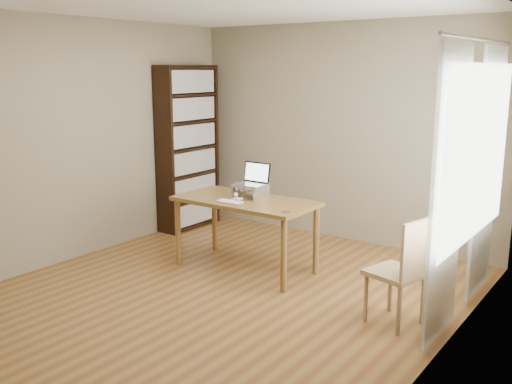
# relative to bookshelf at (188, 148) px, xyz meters

# --- Properties ---
(room) EXTENTS (4.04, 4.54, 2.64)m
(room) POSITION_rel_bookshelf_xyz_m (1.86, -1.54, 0.25)
(room) COLOR brown
(room) RESTS_ON ground
(bookshelf) EXTENTS (0.30, 0.90, 2.10)m
(bookshelf) POSITION_rel_bookshelf_xyz_m (0.00, 0.00, 0.00)
(bookshelf) COLOR black
(bookshelf) RESTS_ON ground
(curtains) EXTENTS (0.03, 1.90, 2.25)m
(curtains) POSITION_rel_bookshelf_xyz_m (3.75, -0.75, 0.12)
(curtains) COLOR silver
(curtains) RESTS_ON ground
(desk) EXTENTS (1.45, 0.73, 0.75)m
(desk) POSITION_rel_bookshelf_xyz_m (1.60, -0.90, -0.39)
(desk) COLOR brown
(desk) RESTS_ON ground
(laptop_stand) EXTENTS (0.32, 0.25, 0.13)m
(laptop_stand) POSITION_rel_bookshelf_xyz_m (1.60, -0.82, -0.22)
(laptop_stand) COLOR silver
(laptop_stand) RESTS_ON desk
(laptop) EXTENTS (0.31, 0.26, 0.22)m
(laptop) POSITION_rel_bookshelf_xyz_m (1.60, -0.76, -0.11)
(laptop) COLOR silver
(laptop) RESTS_ON laptop_stand
(keyboard) EXTENTS (0.29, 0.13, 0.02)m
(keyboard) POSITION_rel_bookshelf_xyz_m (1.57, -1.12, -0.29)
(keyboard) COLOR silver
(keyboard) RESTS_ON desk
(coaster) EXTENTS (0.09, 0.09, 0.01)m
(coaster) POSITION_rel_bookshelf_xyz_m (2.23, -1.11, -0.30)
(coaster) COLOR brown
(coaster) RESTS_ON desk
(cat) EXTENTS (0.23, 0.47, 0.14)m
(cat) POSITION_rel_bookshelf_xyz_m (1.56, -0.79, -0.24)
(cat) COLOR #403932
(cat) RESTS_ON desk
(chair) EXTENTS (0.49, 0.49, 0.91)m
(chair) POSITION_rel_bookshelf_xyz_m (3.43, -1.23, -0.56)
(chair) COLOR tan
(chair) RESTS_ON ground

